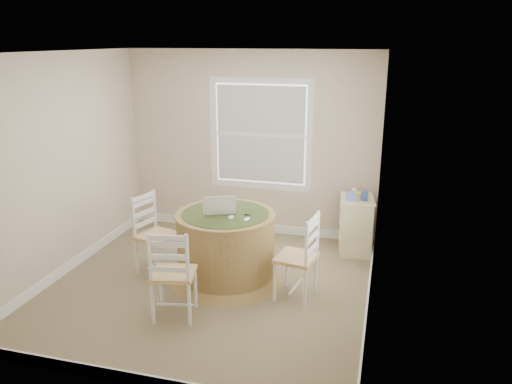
% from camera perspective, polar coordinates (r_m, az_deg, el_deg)
% --- Properties ---
extents(room, '(3.64, 3.64, 2.64)m').
position_cam_1_polar(room, '(5.50, -3.53, 2.02)').
color(room, '#76694B').
rests_on(room, ground).
extents(round_table, '(1.33, 1.33, 0.83)m').
position_cam_1_polar(round_table, '(5.83, -3.45, -5.93)').
color(round_table, '#A27E48').
rests_on(round_table, ground).
extents(chair_left, '(0.50, 0.51, 0.95)m').
position_cam_1_polar(chair_left, '(6.11, -11.30, -4.87)').
color(chair_left, white).
rests_on(chair_left, ground).
extents(chair_near, '(0.49, 0.48, 0.95)m').
position_cam_1_polar(chair_near, '(5.14, -9.41, -9.14)').
color(chair_near, white).
rests_on(chair_near, ground).
extents(chair_right, '(0.46, 0.48, 0.95)m').
position_cam_1_polar(chair_right, '(5.44, 4.62, -7.43)').
color(chair_right, white).
rests_on(chair_right, ground).
extents(laptop, '(0.45, 0.43, 0.25)m').
position_cam_1_polar(laptop, '(5.72, -4.22, -2.03)').
color(laptop, white).
rests_on(laptop, round_table).
extents(mouse, '(0.08, 0.11, 0.04)m').
position_cam_1_polar(mouse, '(5.55, -2.87, -2.89)').
color(mouse, white).
rests_on(mouse, round_table).
extents(phone, '(0.06, 0.09, 0.02)m').
position_cam_1_polar(phone, '(5.50, -1.05, -3.17)').
color(phone, '#B7BABF').
rests_on(phone, round_table).
extents(keys, '(0.07, 0.06, 0.02)m').
position_cam_1_polar(keys, '(5.63, -0.97, -2.61)').
color(keys, black).
rests_on(keys, round_table).
extents(corner_chest, '(0.49, 0.62, 0.75)m').
position_cam_1_polar(corner_chest, '(6.71, 11.31, -3.72)').
color(corner_chest, beige).
rests_on(corner_chest, ground).
extents(tissue_box, '(0.13, 0.13, 0.10)m').
position_cam_1_polar(tissue_box, '(6.48, 10.85, -0.48)').
color(tissue_box, '#6184DF').
rests_on(tissue_box, corner_chest).
extents(box_yellow, '(0.16, 0.12, 0.06)m').
position_cam_1_polar(box_yellow, '(6.65, 11.81, -0.27)').
color(box_yellow, '#E5EE54').
rests_on(box_yellow, corner_chest).
extents(box_blue, '(0.09, 0.09, 0.12)m').
position_cam_1_polar(box_blue, '(6.51, 12.29, -0.41)').
color(box_blue, '#2D4C87').
rests_on(box_blue, corner_chest).
extents(cup_cream, '(0.07, 0.07, 0.09)m').
position_cam_1_polar(cup_cream, '(6.69, 11.15, 0.01)').
color(cup_cream, beige).
rests_on(cup_cream, corner_chest).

